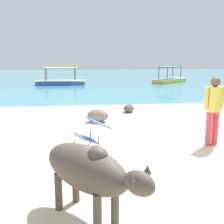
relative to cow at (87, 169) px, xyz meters
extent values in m
cube|color=beige|center=(1.15, 1.39, -0.70)|extent=(18.00, 14.00, 0.04)
cube|color=teal|center=(1.15, 23.39, -0.72)|extent=(60.00, 36.00, 0.03)
cylinder|color=#4C4238|center=(0.33, -0.18, -0.41)|extent=(0.11, 0.11, 0.53)
cylinder|color=#4C4238|center=(0.10, -0.36, -0.41)|extent=(0.11, 0.11, 0.53)
cylinder|color=#4C4238|center=(-0.17, 0.44, -0.41)|extent=(0.11, 0.11, 0.53)
cylinder|color=#4C4238|center=(-0.40, 0.25, -0.41)|extent=(0.11, 0.11, 0.53)
ellipsoid|color=#4C4238|center=(-0.03, 0.04, 0.01)|extent=(1.32, 1.46, 0.58)
ellipsoid|color=#4C4238|center=(0.53, -0.65, 0.10)|extent=(0.42, 0.44, 0.27)
cone|color=#4C4238|center=(0.63, -0.57, 0.22)|extent=(0.14, 0.14, 0.10)
cone|color=#4C4238|center=(0.43, -0.74, 0.22)|extent=(0.14, 0.14, 0.10)
ellipsoid|color=#4C4238|center=(0.13, -0.16, 0.25)|extent=(0.35, 0.35, 0.19)
cylinder|color=#A37A4C|center=(-0.09, 2.47, -0.61)|extent=(0.04, 0.04, 0.14)
cylinder|color=#A37A4C|center=(-0.26, 2.96, -0.61)|extent=(0.04, 0.04, 0.14)
cylinder|color=#A37A4C|center=(0.30, 2.60, -0.51)|extent=(0.04, 0.04, 0.34)
cylinder|color=#A37A4C|center=(0.13, 3.10, -0.51)|extent=(0.04, 0.04, 0.34)
cube|color=#3D66C6|center=(0.02, 2.78, -0.44)|extent=(0.57, 0.63, 0.21)
cube|color=#3D66C6|center=(0.32, 2.88, -0.11)|extent=(0.61, 0.64, 0.23)
cylinder|color=#CC3D47|center=(2.90, 2.68, -0.27)|extent=(0.14, 0.14, 0.82)
cylinder|color=#CC3D47|center=(3.08, 2.71, -0.27)|extent=(0.14, 0.14, 0.82)
cylinder|color=#DBC64C|center=(2.99, 2.69, 0.43)|extent=(0.32, 0.32, 0.58)
cylinder|color=#DBC64C|center=(2.78, 2.66, 0.46)|extent=(0.09, 0.09, 0.52)
cylinder|color=#DBC64C|center=(3.19, 2.73, 0.46)|extent=(0.09, 0.09, 0.52)
sphere|color=brown|center=(2.99, 2.69, 0.83)|extent=(0.22, 0.22, 0.22)
ellipsoid|color=brown|center=(1.70, 6.81, -0.54)|extent=(0.57, 0.67, 0.28)
ellipsoid|color=gray|center=(0.43, 5.33, -0.47)|extent=(0.86, 0.77, 0.42)
cube|color=gold|center=(7.14, 18.60, -0.56)|extent=(3.43, 3.20, 0.28)
cube|color=white|center=(7.14, 18.60, -0.40)|extent=(3.52, 3.29, 0.04)
cylinder|color=brown|center=(7.70, 19.60, 0.05)|extent=(0.06, 0.06, 0.95)
cylinder|color=brown|center=(8.20, 19.02, 0.05)|extent=(0.06, 0.06, 0.95)
cylinder|color=brown|center=(6.07, 18.17, 0.05)|extent=(0.06, 0.06, 0.95)
cylinder|color=brown|center=(6.58, 17.59, 0.05)|extent=(0.06, 0.06, 0.95)
cube|color=#339356|center=(7.14, 18.60, 0.56)|extent=(2.51, 2.37, 0.06)
cube|color=#3866B7|center=(-1.65, 17.70, -0.56)|extent=(3.62, 1.17, 0.28)
cube|color=white|center=(-1.65, 17.70, -0.40)|extent=(3.69, 1.22, 0.04)
cylinder|color=brown|center=(-2.74, 17.34, 0.05)|extent=(0.06, 0.06, 0.95)
cylinder|color=brown|center=(-2.73, 18.11, 0.05)|extent=(0.06, 0.06, 0.95)
cylinder|color=brown|center=(-0.58, 17.30, 0.05)|extent=(0.06, 0.06, 0.95)
cylinder|color=brown|center=(-0.57, 18.07, 0.05)|extent=(0.06, 0.06, 0.95)
cube|color=#EFD14C|center=(-1.65, 17.70, 0.56)|extent=(2.54, 0.98, 0.06)
camera|label=1|loc=(-0.04, -3.24, 1.40)|focal=43.71mm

